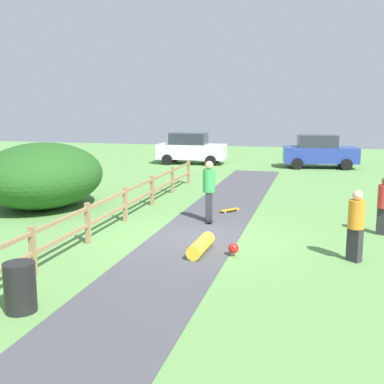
{
  "coord_description": "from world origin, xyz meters",
  "views": [
    {
      "loc": [
        3.19,
        -12.62,
        3.63
      ],
      "look_at": [
        -0.48,
        1.48,
        1.0
      ],
      "focal_mm": 45.36,
      "sensor_mm": 36.0,
      "label": 1
    }
  ],
  "objects_px": {
    "trash_bin": "(20,287)",
    "bystander_orange": "(356,223)",
    "skateboard_loose": "(230,210)",
    "parked_car_white": "(191,148)",
    "bush_large": "(43,175)",
    "parked_car_blue": "(319,151)",
    "skater_fallen": "(204,246)",
    "bystander_red": "(384,203)",
    "skater_riding": "(209,188)"
  },
  "relations": [
    {
      "from": "trash_bin",
      "to": "bystander_orange",
      "type": "relative_size",
      "value": 0.53
    },
    {
      "from": "parked_car_blue",
      "to": "skateboard_loose",
      "type": "bearing_deg",
      "value": -102.61
    },
    {
      "from": "skateboard_loose",
      "to": "bystander_orange",
      "type": "relative_size",
      "value": 0.44
    },
    {
      "from": "skateboard_loose",
      "to": "parked_car_white",
      "type": "relative_size",
      "value": 0.18
    },
    {
      "from": "skater_fallen",
      "to": "parked_car_white",
      "type": "bearing_deg",
      "value": 105.68
    },
    {
      "from": "skater_riding",
      "to": "parked_car_white",
      "type": "distance_m",
      "value": 15.22
    },
    {
      "from": "skateboard_loose",
      "to": "bystander_orange",
      "type": "distance_m",
      "value": 5.88
    },
    {
      "from": "bystander_red",
      "to": "skater_fallen",
      "type": "bearing_deg",
      "value": -146.14
    },
    {
      "from": "bystander_red",
      "to": "parked_car_blue",
      "type": "xyz_separation_m",
      "value": [
        -1.78,
        14.79,
        0.05
      ]
    },
    {
      "from": "bystander_red",
      "to": "bystander_orange",
      "type": "xyz_separation_m",
      "value": [
        -0.94,
        -2.7,
        0.03
      ]
    },
    {
      "from": "bush_large",
      "to": "skater_fallen",
      "type": "distance_m",
      "value": 7.9
    },
    {
      "from": "skater_riding",
      "to": "bystander_orange",
      "type": "bearing_deg",
      "value": -35.14
    },
    {
      "from": "trash_bin",
      "to": "skater_riding",
      "type": "height_order",
      "value": "skater_riding"
    },
    {
      "from": "skateboard_loose",
      "to": "bystander_orange",
      "type": "height_order",
      "value": "bystander_orange"
    },
    {
      "from": "trash_bin",
      "to": "bush_large",
      "type": "bearing_deg",
      "value": 118.86
    },
    {
      "from": "skater_riding",
      "to": "skateboard_loose",
      "type": "bearing_deg",
      "value": 75.51
    },
    {
      "from": "bystander_orange",
      "to": "skater_riding",
      "type": "bearing_deg",
      "value": 144.86
    },
    {
      "from": "bystander_red",
      "to": "parked_car_white",
      "type": "height_order",
      "value": "parked_car_white"
    },
    {
      "from": "bush_large",
      "to": "skateboard_loose",
      "type": "relative_size",
      "value": 6.51
    },
    {
      "from": "trash_bin",
      "to": "skater_riding",
      "type": "distance_m",
      "value": 7.6
    },
    {
      "from": "skater_riding",
      "to": "parked_car_white",
      "type": "height_order",
      "value": "skater_riding"
    },
    {
      "from": "bush_large",
      "to": "skater_riding",
      "type": "height_order",
      "value": "bush_large"
    },
    {
      "from": "trash_bin",
      "to": "skateboard_loose",
      "type": "height_order",
      "value": "trash_bin"
    },
    {
      "from": "skater_riding",
      "to": "skater_fallen",
      "type": "xyz_separation_m",
      "value": [
        0.59,
        -3.23,
        -0.89
      ]
    },
    {
      "from": "trash_bin",
      "to": "skateboard_loose",
      "type": "xyz_separation_m",
      "value": [
        2.17,
        8.9,
        -0.36
      ]
    },
    {
      "from": "bystander_orange",
      "to": "skater_fallen",
      "type": "bearing_deg",
      "value": -174.93
    },
    {
      "from": "parked_car_white",
      "to": "bystander_red",
      "type": "bearing_deg",
      "value": -57.31
    },
    {
      "from": "bystander_orange",
      "to": "parked_car_white",
      "type": "height_order",
      "value": "parked_car_white"
    },
    {
      "from": "trash_bin",
      "to": "skater_fallen",
      "type": "distance_m",
      "value": 4.76
    },
    {
      "from": "skater_riding",
      "to": "parked_car_blue",
      "type": "bearing_deg",
      "value": 77.19
    },
    {
      "from": "skateboard_loose",
      "to": "parked_car_blue",
      "type": "relative_size",
      "value": 0.17
    },
    {
      "from": "bystander_red",
      "to": "parked_car_white",
      "type": "bearing_deg",
      "value": 122.69
    },
    {
      "from": "bush_large",
      "to": "parked_car_white",
      "type": "relative_size",
      "value": 1.14
    },
    {
      "from": "bush_large",
      "to": "bystander_red",
      "type": "xyz_separation_m",
      "value": [
        11.29,
        -0.89,
        -0.25
      ]
    },
    {
      "from": "bush_large",
      "to": "parked_car_white",
      "type": "bearing_deg",
      "value": 82.63
    },
    {
      "from": "skater_fallen",
      "to": "skateboard_loose",
      "type": "distance_m",
      "value": 4.78
    },
    {
      "from": "skater_riding",
      "to": "bystander_orange",
      "type": "height_order",
      "value": "skater_riding"
    },
    {
      "from": "skater_fallen",
      "to": "bystander_red",
      "type": "distance_m",
      "value": 5.46
    },
    {
      "from": "skater_riding",
      "to": "skateboard_loose",
      "type": "height_order",
      "value": "skater_riding"
    },
    {
      "from": "parked_car_blue",
      "to": "bush_large",
      "type": "bearing_deg",
      "value": -124.4
    },
    {
      "from": "skateboard_loose",
      "to": "bystander_orange",
      "type": "bearing_deg",
      "value": -49.91
    },
    {
      "from": "skater_riding",
      "to": "bystander_red",
      "type": "bearing_deg",
      "value": -2.46
    },
    {
      "from": "trash_bin",
      "to": "parked_car_white",
      "type": "xyz_separation_m",
      "value": [
        -2.63,
        21.93,
        0.51
      ]
    },
    {
      "from": "bush_large",
      "to": "bystander_red",
      "type": "distance_m",
      "value": 11.33
    },
    {
      "from": "bystander_red",
      "to": "parked_car_blue",
      "type": "height_order",
      "value": "parked_car_blue"
    },
    {
      "from": "skater_fallen",
      "to": "parked_car_white",
      "type": "height_order",
      "value": "parked_car_white"
    },
    {
      "from": "skater_fallen",
      "to": "skater_riding",
      "type": "bearing_deg",
      "value": 100.41
    },
    {
      "from": "bush_large",
      "to": "parked_car_white",
      "type": "xyz_separation_m",
      "value": [
        1.8,
        13.9,
        -0.2
      ]
    },
    {
      "from": "parked_car_blue",
      "to": "bystander_red",
      "type": "bearing_deg",
      "value": -83.15
    },
    {
      "from": "parked_car_blue",
      "to": "skater_fallen",
      "type": "bearing_deg",
      "value": -98.68
    }
  ]
}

